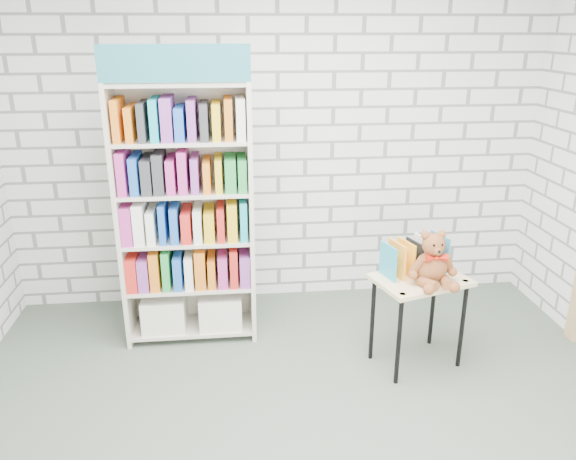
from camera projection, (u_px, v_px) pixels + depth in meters
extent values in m
plane|color=#485447|center=(310.00, 442.00, 3.33)|extent=(4.50, 4.50, 0.00)
cube|color=silver|center=(278.00, 143.00, 4.72)|extent=(4.50, 0.02, 2.80)
cube|color=beige|center=(121.00, 219.00, 4.13)|extent=(0.03, 0.38, 1.98)
cube|color=beige|center=(251.00, 215.00, 4.23)|extent=(0.03, 0.38, 1.98)
cube|color=beige|center=(188.00, 209.00, 4.35)|extent=(0.99, 0.02, 1.98)
cube|color=teal|center=(174.00, 63.00, 3.63)|extent=(0.99, 0.02, 0.24)
cube|color=beige|center=(194.00, 326.00, 4.49)|extent=(0.92, 0.36, 0.03)
cube|color=beige|center=(191.00, 284.00, 4.36)|extent=(0.92, 0.36, 0.03)
cube|color=beige|center=(188.00, 239.00, 4.24)|extent=(0.92, 0.36, 0.03)
cube|color=beige|center=(185.00, 191.00, 4.11)|extent=(0.92, 0.36, 0.03)
cube|color=beige|center=(182.00, 141.00, 3.98)|extent=(0.92, 0.36, 0.03)
cube|color=beige|center=(178.00, 83.00, 3.85)|extent=(0.92, 0.36, 0.03)
cube|color=silver|center=(165.00, 311.00, 4.42)|extent=(0.33, 0.32, 0.26)
cube|color=silver|center=(221.00, 308.00, 4.46)|extent=(0.33, 0.32, 0.26)
cube|color=yellow|center=(190.00, 267.00, 4.31)|extent=(0.92, 0.32, 0.26)
cube|color=blue|center=(187.00, 221.00, 4.18)|extent=(0.92, 0.32, 0.26)
cube|color=green|center=(184.00, 172.00, 4.05)|extent=(0.92, 0.32, 0.26)
cube|color=orange|center=(180.00, 120.00, 3.92)|extent=(0.92, 0.32, 0.26)
cube|color=#DFC585|center=(421.00, 280.00, 3.91)|extent=(0.73, 0.60, 0.03)
cylinder|color=black|center=(399.00, 342.00, 3.78)|extent=(0.03, 0.03, 0.65)
cylinder|color=black|center=(372.00, 319.00, 4.07)|extent=(0.03, 0.03, 0.65)
cylinder|color=black|center=(462.00, 326.00, 3.97)|extent=(0.03, 0.03, 0.65)
cylinder|color=black|center=(433.00, 306.00, 4.27)|extent=(0.03, 0.03, 0.65)
cylinder|color=black|center=(403.00, 294.00, 3.67)|extent=(0.04, 0.04, 0.01)
cylinder|color=black|center=(465.00, 281.00, 3.86)|extent=(0.04, 0.04, 0.01)
cube|color=teal|center=(388.00, 260.00, 3.87)|extent=(0.07, 0.19, 0.26)
cube|color=orange|center=(397.00, 258.00, 3.89)|extent=(0.07, 0.19, 0.26)
cube|color=#FFA81B|center=(405.00, 257.00, 3.92)|extent=(0.07, 0.19, 0.26)
cube|color=black|center=(414.00, 255.00, 3.94)|extent=(0.07, 0.19, 0.26)
cube|color=white|center=(422.00, 254.00, 3.97)|extent=(0.07, 0.19, 0.26)
cube|color=red|center=(430.00, 252.00, 4.00)|extent=(0.07, 0.19, 0.26)
cube|color=teal|center=(438.00, 251.00, 4.02)|extent=(0.07, 0.19, 0.26)
ellipsoid|color=brown|center=(431.00, 267.00, 3.80)|extent=(0.22, 0.19, 0.22)
sphere|color=brown|center=(434.00, 245.00, 3.74)|extent=(0.16, 0.16, 0.16)
sphere|color=brown|center=(425.00, 236.00, 3.73)|extent=(0.06, 0.06, 0.06)
sphere|color=brown|center=(442.00, 235.00, 3.74)|extent=(0.06, 0.06, 0.06)
sphere|color=brown|center=(437.00, 251.00, 3.69)|extent=(0.06, 0.06, 0.06)
sphere|color=black|center=(434.00, 245.00, 3.67)|extent=(0.02, 0.02, 0.02)
sphere|color=black|center=(442.00, 245.00, 3.68)|extent=(0.02, 0.02, 0.02)
sphere|color=black|center=(439.00, 252.00, 3.66)|extent=(0.02, 0.02, 0.02)
cylinder|color=brown|center=(418.00, 265.00, 3.76)|extent=(0.11, 0.09, 0.15)
cylinder|color=brown|center=(448.00, 263.00, 3.79)|extent=(0.11, 0.09, 0.15)
sphere|color=brown|center=(413.00, 275.00, 3.76)|extent=(0.06, 0.06, 0.06)
sphere|color=brown|center=(453.00, 272.00, 3.80)|extent=(0.06, 0.06, 0.06)
cylinder|color=brown|center=(428.00, 284.00, 3.72)|extent=(0.12, 0.18, 0.09)
cylinder|color=brown|center=(446.00, 282.00, 3.74)|extent=(0.10, 0.18, 0.09)
sphere|color=brown|center=(429.00, 289.00, 3.65)|extent=(0.07, 0.07, 0.07)
sphere|color=brown|center=(454.00, 287.00, 3.67)|extent=(0.07, 0.07, 0.07)
cone|color=red|center=(431.00, 258.00, 3.71)|extent=(0.07, 0.06, 0.06)
cone|color=red|center=(442.00, 258.00, 3.72)|extent=(0.07, 0.06, 0.06)
sphere|color=red|center=(437.00, 258.00, 3.71)|extent=(0.03, 0.03, 0.03)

